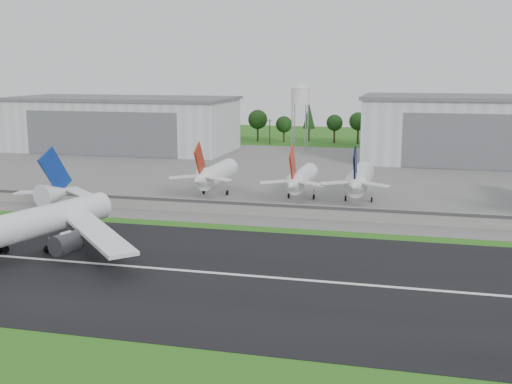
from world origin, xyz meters
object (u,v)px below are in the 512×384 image
(parked_jet_red_b, at_px, (300,179))
(parked_jet_navy, at_px, (359,180))
(parked_jet_red_a, at_px, (214,175))
(main_airliner, at_px, (19,234))

(parked_jet_red_b, bearing_deg, parked_jet_navy, 0.26)
(parked_jet_navy, bearing_deg, parked_jet_red_a, -179.96)
(parked_jet_red_a, relative_size, parked_jet_navy, 1.00)
(parked_jet_navy, bearing_deg, main_airliner, -130.69)
(main_airliner, relative_size, parked_jet_red_b, 1.86)
(parked_jet_red_b, height_order, parked_jet_navy, parked_jet_navy)
(parked_jet_red_a, relative_size, parked_jet_red_b, 1.00)
(parked_jet_red_a, distance_m, parked_jet_red_b, 24.79)
(parked_jet_red_a, bearing_deg, main_airliner, -104.32)
(parked_jet_red_b, bearing_deg, main_airliner, -122.04)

